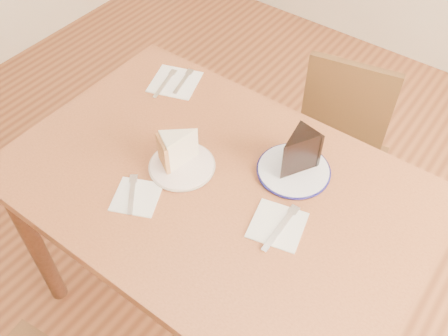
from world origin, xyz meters
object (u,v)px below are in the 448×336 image
plate_cream (182,166)px  carrot_cake (182,148)px  chocolate_cake (295,155)px  table (215,204)px  plate_navy (294,170)px  chair_far (331,157)px

plate_cream → carrot_cake: carrot_cake is taller
plate_cream → chocolate_cake: (0.27, 0.18, 0.06)m
table → plate_navy: (0.16, 0.17, 0.10)m
plate_navy → chocolate_cake: 0.06m
chair_far → chocolate_cake: size_ratio=6.84×
chocolate_cake → table: bearing=57.8°
chair_far → plate_navy: 0.51m
plate_cream → plate_navy: same height
table → plate_cream: bearing=-174.7°
plate_navy → table: bearing=-133.0°
chair_far → chocolate_cake: (0.04, -0.40, 0.38)m
chocolate_cake → plate_cream: bearing=44.2°
chair_far → carrot_cake: carrot_cake is taller
chair_far → table: bearing=66.4°
plate_navy → chocolate_cake: chocolate_cake is taller
table → chair_far: (0.12, 0.57, -0.21)m
plate_navy → carrot_cake: 0.33m
plate_cream → chocolate_cake: size_ratio=1.61×
plate_cream → plate_navy: size_ratio=0.91×
plate_cream → chocolate_cake: chocolate_cake is taller
chair_far → carrot_cake: size_ratio=7.66×
plate_cream → chair_far: bearing=68.6°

